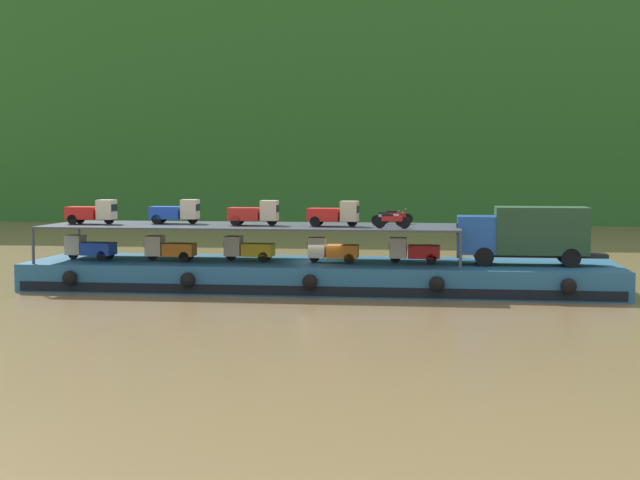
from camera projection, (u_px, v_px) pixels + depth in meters
The scene contains 17 objects.
ground_plane at pixel (320, 289), 49.94m from camera, with size 400.00×400.00×0.00m, color brown.
hillside_far_bank at pixel (393, 31), 121.16m from camera, with size 130.38×32.20×44.68m.
cargo_barge at pixel (320, 275), 49.84m from camera, with size 32.15×7.87×1.50m.
covered_lorry at pixel (526, 233), 47.98m from camera, with size 7.86×2.31×3.10m.
cargo_rack at pixel (252, 226), 50.17m from camera, with size 22.95×6.44×2.00m.
mini_truck_lower_stern at pixel (89, 247), 50.92m from camera, with size 2.80×1.30×1.38m.
mini_truck_lower_aft at pixel (170, 248), 50.29m from camera, with size 2.75×1.22×1.38m.
mini_truck_lower_mid at pixel (248, 249), 50.15m from camera, with size 2.76×1.24×1.38m.
mini_truck_lower_fore at pixel (332, 250), 49.25m from camera, with size 2.76×1.23×1.38m.
mini_truck_lower_bow at pixel (414, 250), 49.00m from camera, with size 2.75×1.21×1.38m.
mini_truck_upper_stern at pixel (92, 212), 50.89m from camera, with size 2.75×1.22×1.38m.
mini_truck_upper_mid at pixel (176, 212), 51.27m from camera, with size 2.77×1.24×1.38m.
mini_truck_upper_fore at pixel (254, 213), 49.71m from camera, with size 2.75×1.22×1.38m.
mini_truck_upper_bow at pixel (334, 214), 48.90m from camera, with size 2.80×1.30×1.38m.
motorcycle_upper_port at pixel (392, 220), 47.19m from camera, with size 1.90×0.55×0.87m.
motorcycle_upper_centre at pixel (388, 218), 49.14m from camera, with size 1.90×0.55×0.87m.
motorcycle_upper_stbd at pixel (396, 216), 51.00m from camera, with size 1.90×0.55×0.87m.
Camera 1 is at (6.56, -49.14, 6.58)m, focal length 50.71 mm.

